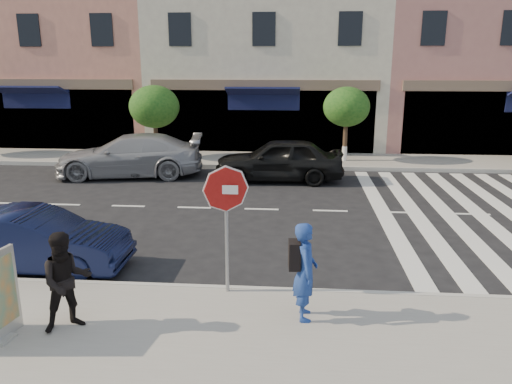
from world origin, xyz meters
name	(u,v)px	position (x,y,z in m)	size (l,w,h in m)	color
ground	(249,263)	(0.00, 0.00, 0.00)	(120.00, 120.00, 0.00)	black
sidewalk_near	(224,362)	(0.00, -3.75, 0.07)	(60.00, 4.50, 0.15)	gray
sidewalk_far	(273,160)	(0.00, 11.00, 0.07)	(60.00, 3.00, 0.15)	gray
building_west_mid	(70,5)	(-11.00, 17.00, 7.00)	(10.00, 9.00, 14.00)	tan
building_centre	(270,34)	(-0.50, 17.00, 5.50)	(11.00, 9.00, 11.00)	beige
street_tree_wb	(154,107)	(-5.00, 10.80, 2.31)	(2.10, 2.10, 3.06)	#473323
street_tree_c	(347,107)	(3.00, 10.80, 2.36)	(1.90, 1.90, 3.04)	#473323
stop_sign	(226,201)	(-0.23, -1.67, 1.87)	(0.83, 0.10, 2.35)	gray
photographer	(305,271)	(1.15, -2.50, 0.97)	(0.59, 0.39, 1.63)	navy
walker	(66,281)	(-2.54, -3.13, 0.94)	(0.77, 0.60, 1.59)	black
car_near_mid	(35,241)	(-4.38, -0.67, 0.64)	(1.35, 3.87, 1.28)	black
car_far_left	(130,156)	(-5.20, 7.90, 0.78)	(2.19, 5.38, 1.56)	gray
car_far_mid	(279,160)	(0.38, 7.60, 0.78)	(1.83, 4.55, 1.55)	black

